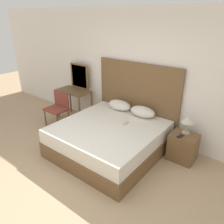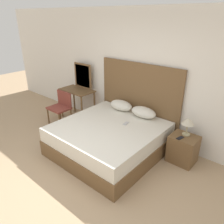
% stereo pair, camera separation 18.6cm
% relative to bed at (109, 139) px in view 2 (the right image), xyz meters
% --- Properties ---
extents(ground_plane, '(16.00, 16.00, 0.00)m').
position_rel_bed_xyz_m(ground_plane, '(0.13, -1.32, -0.29)').
color(ground_plane, tan).
extents(wall_back, '(10.00, 0.06, 2.70)m').
position_rel_bed_xyz_m(wall_back, '(0.13, 1.06, 1.06)').
color(wall_back, white).
rests_on(wall_back, ground_plane).
extents(bed, '(1.88, 1.91, 0.59)m').
position_rel_bed_xyz_m(bed, '(0.00, 0.00, 0.00)').
color(bed, brown).
rests_on(bed, ground_plane).
extents(headboard, '(1.98, 0.05, 1.64)m').
position_rel_bed_xyz_m(headboard, '(-0.00, 0.98, 0.53)').
color(headboard, brown).
rests_on(headboard, ground_plane).
extents(pillow_left, '(0.55, 0.31, 0.21)m').
position_rel_bed_xyz_m(pillow_left, '(-0.29, 0.75, 0.40)').
color(pillow_left, silver).
rests_on(pillow_left, bed).
extents(pillow_right, '(0.55, 0.31, 0.21)m').
position_rel_bed_xyz_m(pillow_right, '(0.29, 0.75, 0.40)').
color(pillow_right, silver).
rests_on(pillow_right, bed).
extents(phone_on_bed, '(0.09, 0.16, 0.01)m').
position_rel_bed_xyz_m(phone_on_bed, '(0.20, 0.27, 0.30)').
color(phone_on_bed, '#B7B7BC').
rests_on(phone_on_bed, bed).
extents(nightstand, '(0.48, 0.41, 0.53)m').
position_rel_bed_xyz_m(nightstand, '(1.25, 0.65, -0.03)').
color(nightstand, brown).
rests_on(nightstand, ground_plane).
extents(table_lamp, '(0.23, 0.23, 0.34)m').
position_rel_bed_xyz_m(table_lamp, '(1.23, 0.74, 0.50)').
color(table_lamp, tan).
rests_on(table_lamp, nightstand).
extents(phone_on_nightstand, '(0.10, 0.16, 0.01)m').
position_rel_bed_xyz_m(phone_on_nightstand, '(1.21, 0.55, 0.24)').
color(phone_on_nightstand, black).
rests_on(phone_on_nightstand, nightstand).
extents(vanity_desk, '(0.89, 0.51, 0.79)m').
position_rel_bed_xyz_m(vanity_desk, '(-1.66, 0.65, 0.35)').
color(vanity_desk, brown).
rests_on(vanity_desk, ground_plane).
extents(vanity_mirror, '(0.59, 0.03, 0.63)m').
position_rel_bed_xyz_m(vanity_mirror, '(-1.66, 0.88, 0.81)').
color(vanity_mirror, brown).
rests_on(vanity_mirror, vanity_desk).
extents(chair, '(0.52, 0.41, 0.83)m').
position_rel_bed_xyz_m(chair, '(-1.70, 0.16, 0.21)').
color(chair, brown).
rests_on(chair, ground_plane).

